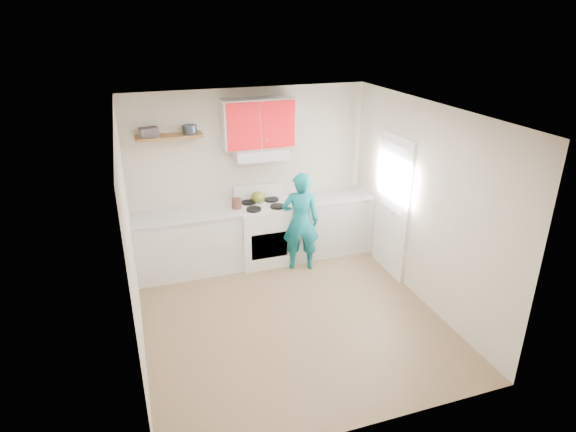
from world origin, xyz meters
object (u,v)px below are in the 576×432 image
object	(u,v)px
tin	(190,129)
person	(301,222)
kettle	(258,197)
crock	(237,204)
stove	(264,233)

from	to	relation	value
tin	person	size ratio (longest dim) A/B	0.13
kettle	crock	bearing A→B (deg)	-155.02
stove	kettle	distance (m)	0.57
crock	person	distance (m)	0.97
kettle	person	distance (m)	0.76
kettle	crock	distance (m)	0.38
tin	crock	bearing A→B (deg)	-15.37
tin	kettle	world-z (taller)	tin
person	crock	bearing A→B (deg)	-8.86
person	stove	bearing A→B (deg)	-24.07
kettle	crock	size ratio (longest dim) A/B	1.23
stove	kettle	size ratio (longest dim) A/B	4.47
stove	tin	world-z (taller)	tin
tin	stove	bearing A→B (deg)	-9.73
tin	person	distance (m)	2.04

